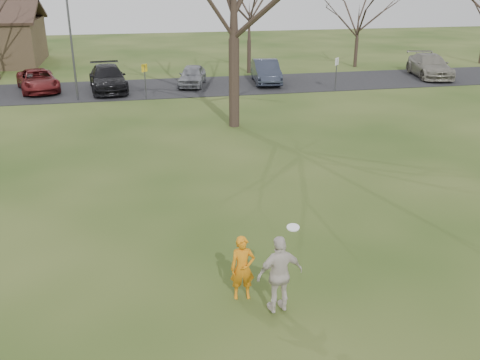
% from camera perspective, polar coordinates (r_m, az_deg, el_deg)
% --- Properties ---
extents(ground, '(120.00, 120.00, 0.00)m').
position_cam_1_polar(ground, '(12.44, 3.86, -13.11)').
color(ground, '#1E380F').
rests_on(ground, ground).
extents(parking_strip, '(62.00, 6.50, 0.04)m').
position_cam_1_polar(parking_strip, '(35.67, -7.00, 9.86)').
color(parking_strip, black).
rests_on(parking_strip, ground).
extents(player_defender, '(0.60, 0.42, 1.55)m').
position_cam_1_polar(player_defender, '(12.21, 0.28, -9.46)').
color(player_defender, orange).
rests_on(player_defender, ground).
extents(car_2, '(3.38, 5.23, 1.34)m').
position_cam_1_polar(car_2, '(36.42, -20.93, 9.98)').
color(car_2, maroon).
rests_on(car_2, parking_strip).
extents(car_3, '(2.69, 5.54, 1.55)m').
position_cam_1_polar(car_3, '(35.27, -14.05, 10.58)').
color(car_3, black).
rests_on(car_3, parking_strip).
extents(car_4, '(2.50, 4.18, 1.33)m').
position_cam_1_polar(car_4, '(35.98, -5.16, 11.14)').
color(car_4, gray).
rests_on(car_4, parking_strip).
extents(car_5, '(2.14, 4.81, 1.54)m').
position_cam_1_polar(car_5, '(36.77, 2.81, 11.58)').
color(car_5, '#282D3C').
rests_on(car_5, parking_strip).
extents(car_7, '(3.25, 5.78, 1.58)m').
position_cam_1_polar(car_7, '(41.31, 19.76, 11.50)').
color(car_7, gray).
rests_on(car_7, parking_strip).
extents(catching_play, '(1.10, 0.59, 2.05)m').
position_cam_1_polar(catching_play, '(11.60, 4.31, -10.06)').
color(catching_play, beige).
rests_on(catching_play, ground).
extents(lamp_post, '(0.34, 0.34, 6.27)m').
position_cam_1_polar(lamp_post, '(32.64, -17.81, 15.00)').
color(lamp_post, '#47474C').
rests_on(lamp_post, ground).
extents(sign_yellow, '(0.35, 0.35, 2.08)m').
position_cam_1_polar(sign_yellow, '(32.35, -10.21, 11.09)').
color(sign_yellow, '#47474C').
rests_on(sign_yellow, ground).
extents(sign_white, '(0.35, 0.35, 2.08)m').
position_cam_1_polar(sign_white, '(34.81, 10.35, 11.79)').
color(sign_white, '#47474C').
rests_on(sign_white, ground).
extents(small_tree_row, '(55.00, 5.90, 8.50)m').
position_cam_1_polar(small_tree_row, '(40.69, -1.50, 16.92)').
color(small_tree_row, '#352821').
rests_on(small_tree_row, ground).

